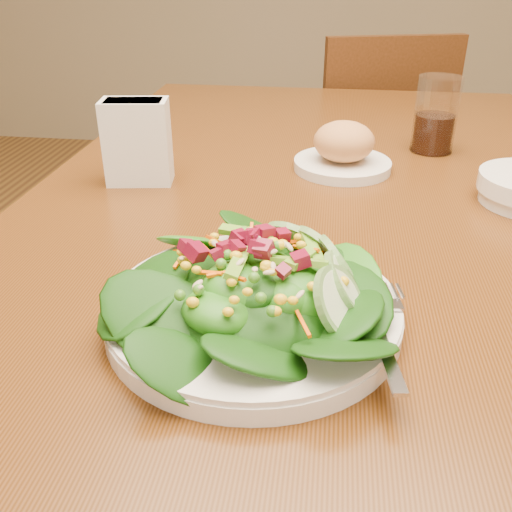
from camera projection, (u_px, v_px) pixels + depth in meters
name	position (u px, v px, depth m)	size (l,w,h in m)	color
ground_plane	(305.00, 506.00, 1.25)	(5.00, 5.00, 0.00)	#9E6D28
dining_table	(321.00, 244.00, 0.94)	(0.90, 1.40, 0.75)	#583013
chair_far	(369.00, 168.00, 1.80)	(0.50, 0.50, 0.87)	#49240F
salad_plate	(263.00, 295.00, 0.56)	(0.30, 0.29, 0.08)	silver
bread_plate	(343.00, 150.00, 0.94)	(0.16, 0.16, 0.08)	silver
drinking_glass	(435.00, 120.00, 1.02)	(0.08, 0.08, 0.13)	silver
napkin_holder	(137.00, 140.00, 0.88)	(0.11, 0.07, 0.13)	white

